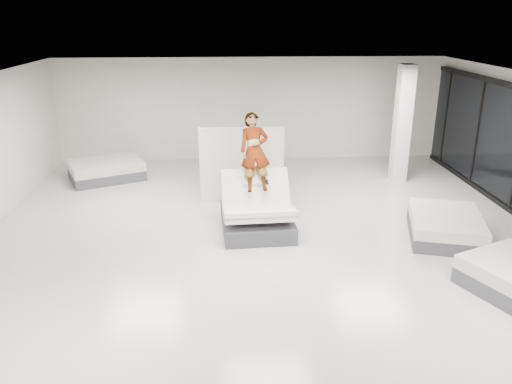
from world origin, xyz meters
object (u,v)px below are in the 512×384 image
divider_panel (242,165)px  flat_bed_right_far (445,226)px  flat_bed_left_far (106,170)px  remote (267,182)px  person (255,168)px  column (402,124)px  hero_bed (257,212)px

divider_panel → flat_bed_right_far: (4.16, -2.44, -0.68)m
divider_panel → flat_bed_left_far: size_ratio=0.88×
flat_bed_right_far → divider_panel: bearing=149.6°
remote → person: bearing=122.2°
remote → divider_panel: 1.83m
person → flat_bed_left_far: size_ratio=0.75×
flat_bed_right_far → person: bearing=165.6°
divider_panel → column: (4.42, 1.38, 0.66)m
person → flat_bed_left_far: 5.38m
flat_bed_right_far → column: bearing=86.1°
person → divider_panel: 1.49m
remote → column: column is taller
column → flat_bed_right_far: bearing=-93.9°
person → divider_panel: (-0.24, 1.43, -0.36)m
hero_bed → remote: size_ratio=14.56×
divider_panel → column: size_ratio=0.64×
divider_panel → person: bearing=-80.8°
hero_bed → person: size_ratio=1.17×
flat_bed_left_far → column: 8.34m
flat_bed_right_far → column: column is taller
hero_bed → flat_bed_left_far: bearing=136.9°
remote → column: bearing=35.4°
remote → flat_bed_left_far: remote is taller
person → flat_bed_right_far: 4.19m
hero_bed → column: bearing=37.0°
hero_bed → flat_bed_left_far: (-4.03, 3.78, -0.13)m
flat_bed_right_far → hero_bed: bearing=170.3°
flat_bed_right_far → flat_bed_left_far: flat_bed_left_far is taller
flat_bed_right_far → column: (0.26, 3.81, 1.34)m
remote → column: (3.95, 3.14, 0.52)m
person → column: size_ratio=0.54×
divider_panel → column: column is taller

